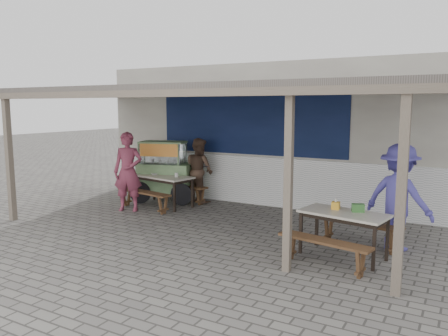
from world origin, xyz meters
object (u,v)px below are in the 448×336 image
Objects in this scene: condiment_jar at (176,175)px; bench_right_wall at (359,228)px; patron_wall_side at (199,170)px; condiment_bowl at (155,174)px; bench_left_street at (144,196)px; patron_right_table at (399,197)px; tissue_box at (336,206)px; vendor_cart at (165,169)px; table_left at (163,179)px; bench_right_street at (324,247)px; donation_box at (358,208)px; table_right at (344,217)px; bench_left_wall at (181,188)px; patron_street_side at (128,172)px.

bench_right_wall is at bearing -11.69° from condiment_jar.
condiment_bowl is (-0.84, -0.76, -0.05)m from patron_wall_side.
patron_right_table is (5.65, -0.13, 0.57)m from bench_left_street.
vendor_cart is at bearing 159.34° from tissue_box.
table_left is 5.22m from bench_right_street.
donation_box is at bearing 73.26° from patron_right_table.
table_left is at bearing -2.34° from condiment_bowl.
condiment_bowl is at bearing 64.74° from patron_wall_side.
patron_right_table is at bearing -174.55° from patron_wall_side.
table_right is at bearing 69.39° from patron_right_table.
tissue_box is at bearing -13.91° from bench_left_wall.
bench_left_wall is 5.41m from bench_right_street.
bench_right_street is at bearing -8.19° from bench_left_street.
table_right is at bearing -32.38° from patron_street_side.
donation_box reaches higher than condiment_bowl.
table_right is at bearing -7.70° from table_left.
bench_right_wall is 4.74m from patron_wall_side.
bench_right_street is (4.82, -1.64, -0.01)m from bench_left_street.
vendor_cart is 0.89m from patron_wall_side.
table_right is 0.98× the size of bench_right_wall.
patron_street_side is at bearing -170.48° from bench_right_wall.
donation_box reaches higher than tissue_box.
patron_wall_side reaches higher than bench_left_street.
table_right is 0.89× the size of patron_wall_side.
bench_left_wall is 0.89× the size of patron_street_side.
table_left is at bearing 165.12° from bench_right_street.
patron_right_table is (5.78, -1.13, 0.06)m from vendor_cart.
patron_right_table is at bearing 39.10° from tissue_box.
bench_left_wall is 1.13× the size of table_right.
bench_right_wall is 15.12× the size of condiment_jar.
vendor_cart is 5.24m from tissue_box.
bench_right_street is 0.98m from donation_box.
donation_box is (5.02, -1.46, 0.14)m from table_left.
condiment_bowl is at bearing 178.76° from condiment_jar.
table_left is at bearing 179.52° from condiment_jar.
bench_left_street is 1.11× the size of bench_right_wall.
bench_left_street is 8.46× the size of donation_box.
bench_right_wall is at bearing 97.37° from donation_box.
vendor_cart is at bearing 48.20° from patron_wall_side.
patron_wall_side is at bearing 161.63° from table_right.
donation_box is at bearing -12.30° from bench_left_wall.
bench_right_wall is at bearing -7.20° from bench_left_wall.
condiment_jar reaches higher than table_right.
patron_street_side is (-0.38, -0.83, 0.26)m from table_left.
patron_wall_side is (0.81, 0.39, -0.02)m from vendor_cart.
patron_right_table reaches higher than table_left.
bench_right_wall is 4.67m from condiment_jar.
patron_wall_side reaches higher than condiment_bowl.
bench_left_wall is 5.08m from bench_right_wall.
bench_right_street is at bearing -24.45° from condiment_bowl.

